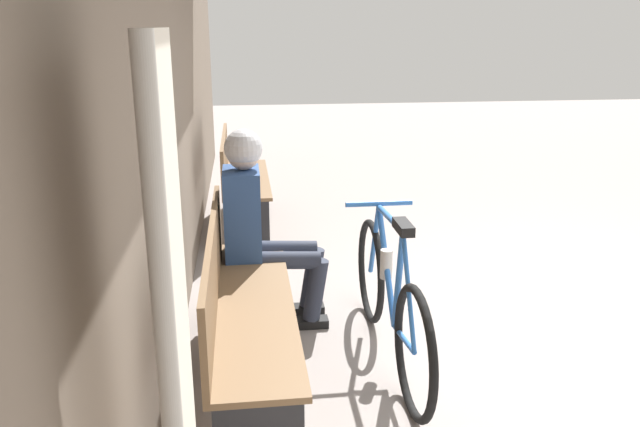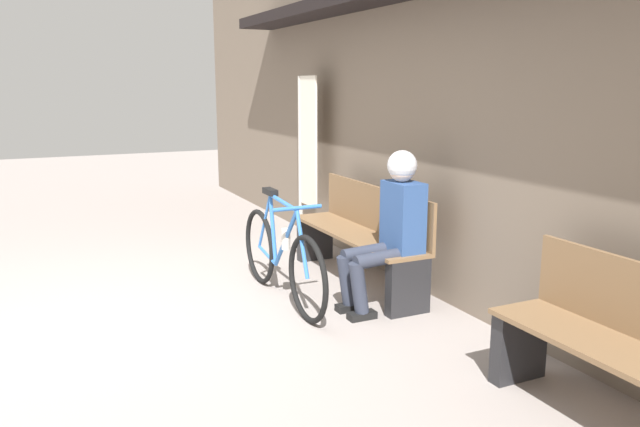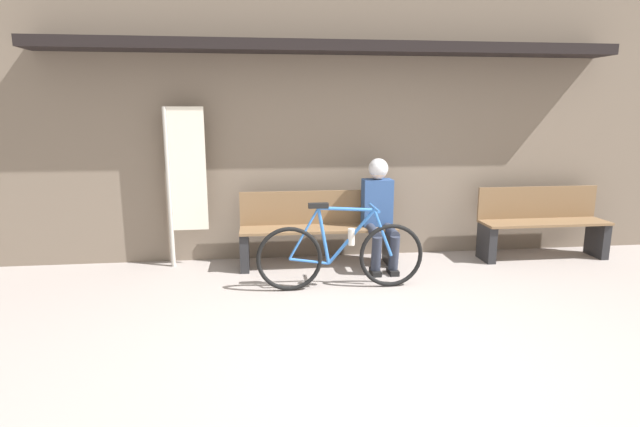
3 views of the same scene
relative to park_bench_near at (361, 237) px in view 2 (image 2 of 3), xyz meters
name	(u,v)px [view 2 (image 2 of 3)]	position (x,y,z in m)	size (l,w,h in m)	color
ground_plane	(109,330)	(0.20, -2.20, -0.42)	(24.00, 24.00, 0.00)	gray
storefront_wall	(417,95)	(0.20, 0.42, 1.24)	(12.00, 0.56, 3.20)	#756656
park_bench_near	(361,237)	(0.00, 0.00, 0.00)	(1.81, 0.42, 0.87)	brown
bicycle	(281,257)	(0.14, -0.82, -0.05)	(1.72, 0.40, 0.90)	black
person_seated	(392,220)	(0.70, -0.12, 0.31)	(0.34, 0.63, 1.26)	#2D3342
park_bench_far	(634,362)	(2.79, 0.00, -0.01)	(1.56, 0.42, 0.87)	brown
banner_pole	(306,147)	(-1.54, 0.16, 0.66)	(0.45, 0.05, 1.84)	#B7B2A8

